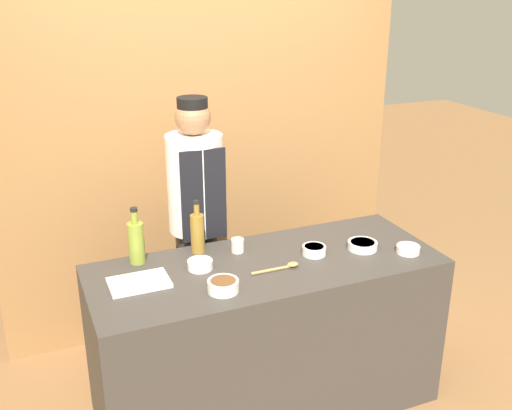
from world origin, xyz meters
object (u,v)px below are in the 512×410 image
at_px(sauce_bowl_orange, 408,249).
at_px(bottle_oil, 136,241).
at_px(cutting_board, 139,283).
at_px(sauce_bowl_green, 362,245).
at_px(sauce_bowl_brown, 223,285).
at_px(cup_cream, 238,245).
at_px(sauce_bowl_purple, 314,250).
at_px(sauce_bowl_white, 200,264).
at_px(bottle_vinegar, 197,232).
at_px(wooden_spoon, 282,267).
at_px(chef_center, 197,224).

distance_m(sauce_bowl_orange, bottle_oil, 1.48).
bearing_deg(sauce_bowl_orange, cutting_board, 171.62).
height_order(sauce_bowl_green, sauce_bowl_brown, sauce_bowl_brown).
bearing_deg(cup_cream, sauce_bowl_green, -19.84).
bearing_deg(sauce_bowl_purple, sauce_bowl_white, 172.80).
bearing_deg(sauce_bowl_brown, sauce_bowl_purple, 17.87).
relative_size(sauce_bowl_white, cutting_board, 0.45).
bearing_deg(cutting_board, sauce_bowl_purple, -1.97).
distance_m(bottle_vinegar, wooden_spoon, 0.52).
relative_size(cup_cream, wooden_spoon, 0.29).
xyz_separation_m(sauce_bowl_green, cutting_board, (-1.24, 0.07, -0.01)).
relative_size(bottle_vinegar, wooden_spoon, 1.13).
height_order(sauce_bowl_orange, cutting_board, sauce_bowl_orange).
height_order(sauce_bowl_white, sauce_bowl_brown, sauce_bowl_brown).
relative_size(sauce_bowl_purple, cup_cream, 1.70).
relative_size(sauce_bowl_green, cup_cream, 2.15).
xyz_separation_m(sauce_bowl_brown, cup_cream, (0.22, 0.39, 0.01)).
xyz_separation_m(sauce_bowl_brown, cutting_board, (-0.36, 0.23, -0.02)).
relative_size(sauce_bowl_purple, chef_center, 0.08).
bearing_deg(sauce_bowl_orange, wooden_spoon, 173.13).
xyz_separation_m(sauce_bowl_green, bottle_vinegar, (-0.86, 0.32, 0.09)).
distance_m(sauce_bowl_orange, bottle_vinegar, 1.16).
bearing_deg(sauce_bowl_brown, cup_cream, 59.97).
xyz_separation_m(sauce_bowl_white, cutting_board, (-0.33, -0.05, -0.02)).
relative_size(sauce_bowl_orange, cutting_board, 0.43).
xyz_separation_m(bottle_vinegar, chef_center, (0.10, 0.33, -0.10)).
distance_m(bottle_oil, chef_center, 0.56).
relative_size(sauce_bowl_orange, sauce_bowl_purple, 0.98).
bearing_deg(sauce_bowl_white, bottle_vinegar, 75.32).
bearing_deg(chef_center, sauce_bowl_brown, -98.62).
distance_m(wooden_spoon, chef_center, 0.75).
bearing_deg(bottle_oil, wooden_spoon, -28.88).
distance_m(sauce_bowl_orange, sauce_bowl_white, 1.15).
relative_size(sauce_bowl_green, chef_center, 0.10).
height_order(sauce_bowl_green, bottle_oil, bottle_oil).
bearing_deg(chef_center, sauce_bowl_orange, -39.52).
height_order(sauce_bowl_green, wooden_spoon, sauce_bowl_green).
distance_m(sauce_bowl_brown, wooden_spoon, 0.38).
relative_size(sauce_bowl_brown, chef_center, 0.09).
bearing_deg(sauce_bowl_white, sauce_bowl_orange, -13.09).
height_order(sauce_bowl_green, sauce_bowl_white, sauce_bowl_white).
bearing_deg(wooden_spoon, bottle_oil, 151.12).
relative_size(bottle_oil, bottle_vinegar, 1.03).
xyz_separation_m(cutting_board, wooden_spoon, (0.72, -0.13, 0.00)).
relative_size(bottle_oil, cup_cream, 4.07).
bearing_deg(bottle_oil, cup_cream, -8.97).
distance_m(bottle_oil, cup_cream, 0.55).
height_order(sauce_bowl_orange, bottle_vinegar, bottle_vinegar).
distance_m(sauce_bowl_orange, chef_center, 1.25).
xyz_separation_m(sauce_bowl_brown, chef_center, (0.12, 0.81, -0.01)).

